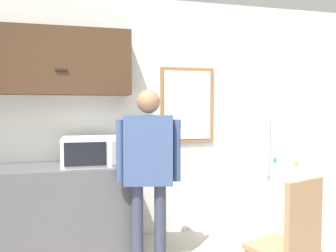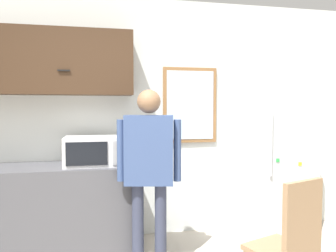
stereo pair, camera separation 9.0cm
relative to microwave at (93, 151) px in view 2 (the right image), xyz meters
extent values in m
cube|color=silver|center=(0.50, 0.36, 0.32)|extent=(6.00, 0.06, 2.70)
cube|color=#4C4C51|center=(-0.64, 0.02, -0.59)|extent=(2.12, 0.62, 0.89)
cube|color=#3D2819|center=(-0.64, 0.17, 0.90)|extent=(2.12, 0.32, 0.67)
cube|color=black|center=(-0.27, 0.00, 0.80)|extent=(0.12, 0.01, 0.01)
cube|color=white|center=(0.00, 0.00, 0.00)|extent=(0.55, 0.41, 0.29)
cube|color=black|center=(-0.05, -0.21, 0.00)|extent=(0.39, 0.01, 0.22)
cube|color=#B2B2B2|center=(0.23, -0.20, 0.00)|extent=(0.08, 0.01, 0.23)
cylinder|color=#33384C|center=(0.41, -0.39, -0.65)|extent=(0.11, 0.11, 0.77)
cylinder|color=#33384C|center=(0.62, -0.44, -0.65)|extent=(0.11, 0.11, 0.77)
cube|color=#384C7A|center=(0.52, -0.42, 0.05)|extent=(0.48, 0.31, 0.63)
sphere|color=#8C6647|center=(0.52, -0.42, 0.49)|extent=(0.22, 0.22, 0.22)
cylinder|color=#384C7A|center=(0.26, -0.36, 0.04)|extent=(0.07, 0.07, 0.57)
cylinder|color=#384C7A|center=(0.77, -0.47, 0.04)|extent=(0.07, 0.07, 0.57)
cube|color=silver|center=(2.01, 0.01, -0.09)|extent=(0.76, 0.62, 1.89)
cylinder|color=silver|center=(1.80, -0.32, 0.06)|extent=(0.02, 0.02, 0.66)
cube|color=green|center=(1.89, -0.30, -0.11)|extent=(0.04, 0.01, 0.04)
cube|color=yellow|center=(2.15, -0.30, -0.16)|extent=(0.04, 0.01, 0.04)
cube|color=#997551|center=(1.36, -1.25, -0.61)|extent=(0.52, 0.52, 0.04)
cube|color=#997551|center=(1.43, -1.42, -0.33)|extent=(0.36, 0.16, 0.53)
cube|color=olive|center=(1.11, 0.32, 0.47)|extent=(0.64, 0.04, 0.87)
cube|color=silver|center=(1.11, 0.30, 0.47)|extent=(0.56, 0.01, 0.79)
camera|label=1|loc=(-0.01, -3.36, 0.43)|focal=35.00mm
camera|label=2|loc=(0.08, -3.38, 0.43)|focal=35.00mm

